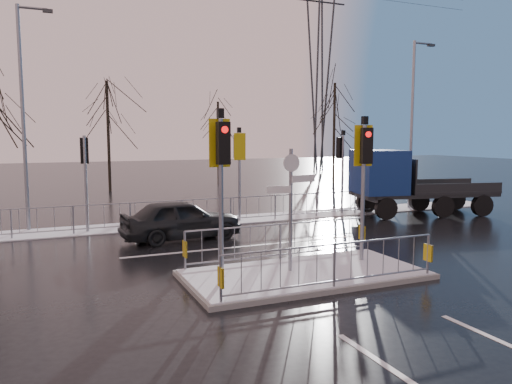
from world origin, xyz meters
name	(u,v)px	position (x,y,z in m)	size (l,w,h in m)	color
ground	(304,277)	(0.00, 0.00, 0.00)	(120.00, 120.00, 0.00)	black
snow_verge	(203,222)	(0.00, 8.60, 0.02)	(30.00, 2.00, 0.04)	white
lane_markings	(311,280)	(0.00, -0.33, 0.00)	(8.00, 11.38, 0.01)	silver
traffic_island	(304,262)	(-0.01, 0.01, 0.39)	(6.00, 3.04, 4.15)	slate
far_kerb_fixtures	(213,199)	(0.29, 8.09, 1.02)	(18.00, 0.65, 3.83)	gray
car_far_lane	(181,219)	(-1.66, 5.67, 0.69)	(1.64, 4.08, 1.39)	black
flatbed_truck	(397,181)	(8.49, 6.97, 1.55)	(6.60, 3.51, 2.91)	black
tree_far_a	(108,115)	(-2.00, 22.00, 4.82)	(3.75, 3.75, 7.08)	black
tree_far_b	(218,127)	(6.00, 24.00, 4.18)	(3.25, 3.25, 6.14)	black
tree_far_c	(334,113)	(14.00, 21.00, 5.15)	(4.00, 4.00, 7.55)	black
street_lamp_right	(413,118)	(10.57, 8.50, 4.39)	(1.25, 0.18, 8.00)	gray
street_lamp_left	(25,109)	(-6.43, 9.50, 4.49)	(1.25, 0.18, 8.20)	gray
pylon_wires	(309,53)	(16.88, 30.00, 11.03)	(70.00, 2.38, 19.97)	#2D3033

